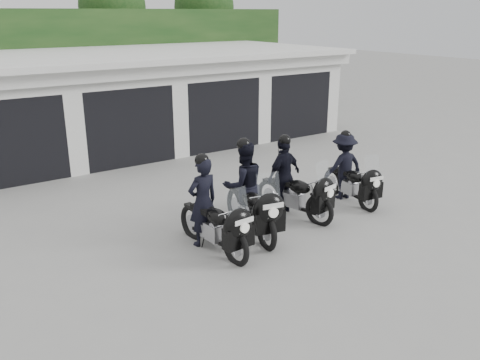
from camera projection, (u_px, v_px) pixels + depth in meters
ground at (242, 230)px, 10.26m from camera, size 80.00×80.00×0.00m
garage_block at (98, 103)px, 16.12m from camera, size 16.40×6.80×2.96m
background_vegetation at (61, 50)px, 19.70m from camera, size 20.00×3.90×5.80m
police_bike_a at (212, 213)px, 9.20m from camera, size 0.71×2.10×1.83m
police_bike_b at (248, 192)px, 9.98m from camera, size 1.05×2.20×1.93m
police_bike_c at (290, 181)px, 10.83m from camera, size 1.07×2.05×1.80m
police_bike_d at (348, 170)px, 11.69m from camera, size 1.07×1.93×1.68m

